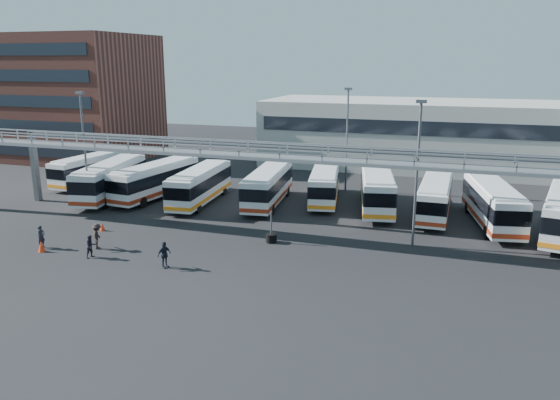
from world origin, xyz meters
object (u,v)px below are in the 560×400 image
(pedestrian_c, at_px, (97,236))
(cone_right, at_px, (102,227))
(light_pole_left, at_px, (84,145))
(bus_1, at_px, (111,179))
(pedestrian_d, at_px, (164,255))
(bus_2, at_px, (156,179))
(bus_7, at_px, (435,197))
(bus_8, at_px, (493,203))
(light_pole_back, at_px, (347,134))
(bus_5, at_px, (325,183))
(pedestrian_b, at_px, (91,246))
(light_pole_mid, at_px, (417,166))
(bus_3, at_px, (200,184))
(tire_stack, at_px, (271,237))
(pedestrian_a, at_px, (41,237))
(cone_left, at_px, (41,246))
(bus_6, at_px, (377,188))
(bus_0, at_px, (92,168))
(bus_4, at_px, (268,185))

(pedestrian_c, relative_size, cone_right, 2.88)
(light_pole_left, distance_m, bus_1, 5.55)
(pedestrian_c, distance_m, pedestrian_d, 6.47)
(bus_2, height_order, pedestrian_d, bus_2)
(bus_2, relative_size, cone_right, 17.75)
(bus_7, bearing_deg, bus_2, -175.68)
(bus_8, bearing_deg, light_pole_back, 138.06)
(pedestrian_d, distance_m, cone_right, 10.04)
(light_pole_back, height_order, bus_1, light_pole_back)
(bus_5, relative_size, pedestrian_b, 6.77)
(light_pole_mid, height_order, pedestrian_b, light_pole_mid)
(bus_3, xyz_separation_m, bus_5, (10.69, 4.16, -0.06))
(light_pole_left, distance_m, tire_stack, 19.34)
(light_pole_mid, relative_size, bus_3, 0.95)
(bus_3, bearing_deg, pedestrian_b, -96.84)
(light_pole_back, height_order, pedestrian_d, light_pole_back)
(light_pole_mid, height_order, bus_5, light_pole_mid)
(pedestrian_b, bearing_deg, bus_7, -27.13)
(bus_1, height_order, bus_8, bus_1)
(bus_1, relative_size, bus_7, 1.13)
(light_pole_back, bearing_deg, tire_stack, -95.68)
(bus_2, height_order, pedestrian_a, bus_2)
(pedestrian_a, height_order, pedestrian_d, pedestrian_d)
(bus_5, bearing_deg, cone_left, -138.39)
(pedestrian_d, distance_m, cone_left, 9.55)
(bus_6, relative_size, bus_8, 1.02)
(bus_2, xyz_separation_m, pedestrian_a, (-0.09, -15.13, -1.02))
(bus_0, bearing_deg, light_pole_left, -50.25)
(bus_2, distance_m, tire_stack, 17.26)
(light_pole_back, xyz_separation_m, cone_right, (-15.02, -19.06, -5.41))
(bus_7, bearing_deg, bus_4, -177.25)
(bus_5, relative_size, bus_6, 0.91)
(bus_2, distance_m, bus_3, 4.85)
(tire_stack, bearing_deg, pedestrian_a, -157.11)
(pedestrian_b, bearing_deg, cone_left, 115.52)
(light_pole_back, height_order, bus_4, light_pole_back)
(bus_7, xyz_separation_m, tire_stack, (-10.75, -10.58, -1.33))
(bus_0, xyz_separation_m, pedestrian_b, (14.05, -18.83, -0.94))
(pedestrian_b, xyz_separation_m, pedestrian_d, (5.57, -0.07, 0.08))
(light_pole_mid, xyz_separation_m, bus_4, (-13.56, 7.50, -3.93))
(light_pole_back, bearing_deg, cone_left, -123.29)
(pedestrian_c, bearing_deg, bus_3, -32.28)
(bus_2, xyz_separation_m, bus_5, (15.52, 3.78, -0.12))
(bus_3, bearing_deg, bus_0, 160.88)
(pedestrian_d, bearing_deg, tire_stack, -11.70)
(bus_4, distance_m, pedestrian_c, 16.79)
(bus_8, height_order, pedestrian_d, bus_8)
(bus_2, relative_size, pedestrian_b, 7.19)
(pedestrian_d, bearing_deg, cone_right, 81.34)
(cone_left, bearing_deg, bus_1, 107.33)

